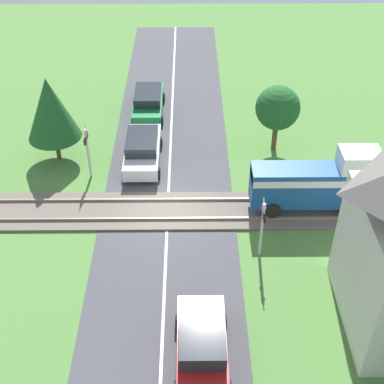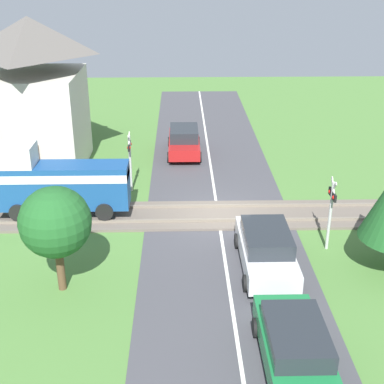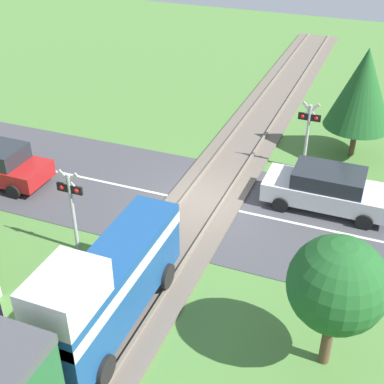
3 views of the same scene
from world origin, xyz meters
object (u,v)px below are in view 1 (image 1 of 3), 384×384
car_behind_queue (148,101)px  crossing_signal_east_approach (263,221)px  car_far_side (202,345)px  car_near_crossing (143,149)px  crossing_signal_west_approach (87,146)px  pedestrian_by_station (358,237)px

car_behind_queue → crossing_signal_east_approach: (12.59, 5.52, 1.13)m
car_far_side → car_near_crossing: bearing=-167.0°
car_far_side → crossing_signal_west_approach: crossing_signal_west_approach is taller
car_behind_queue → car_near_crossing: bearing=0.0°
car_far_side → crossing_signal_east_approach: size_ratio=1.44×
car_near_crossing → crossing_signal_west_approach: bearing=-62.9°
car_near_crossing → car_far_side: bearing=13.0°
car_far_side → pedestrian_by_station: pedestrian_by_station is taller
car_near_crossing → pedestrian_by_station: (6.97, 9.77, -0.05)m
car_near_crossing → crossing_signal_west_approach: crossing_signal_west_approach is taller
car_near_crossing → car_behind_queue: car_near_crossing is taller
car_near_crossing → crossing_signal_east_approach: (7.22, 5.52, 1.09)m
car_near_crossing → car_behind_queue: bearing=180.0°
car_near_crossing → car_far_side: 12.85m
car_near_crossing → car_far_side: size_ratio=1.07×
pedestrian_by_station → crossing_signal_east_approach: bearing=-86.7°
car_far_side → car_behind_queue: car_far_side is taller
car_far_side → crossing_signal_east_approach: bearing=153.5°
car_near_crossing → car_far_side: (12.52, 2.88, -0.00)m
car_behind_queue → crossing_signal_east_approach: 13.79m
car_behind_queue → car_far_side: bearing=9.1°
car_far_side → crossing_signal_east_approach: crossing_signal_east_approach is taller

